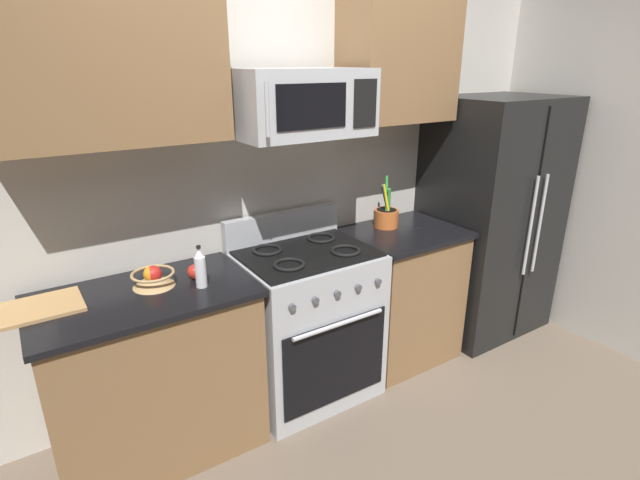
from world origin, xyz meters
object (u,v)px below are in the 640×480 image
fruit_basket (153,277)px  cutting_board (41,307)px  microwave (302,103)px  bottle_vinegar (200,268)px  refrigerator (490,218)px  apple_loose (195,272)px  utensil_crock (386,217)px  range_oven (307,322)px

fruit_basket → cutting_board: 0.48m
fruit_basket → microwave: bearing=-1.8°
cutting_board → bottle_vinegar: size_ratio=1.57×
refrigerator → bottle_vinegar: refrigerator is taller
refrigerator → apple_loose: size_ratio=22.16×
microwave → utensil_crock: bearing=8.4°
cutting_board → bottle_vinegar: bearing=-13.9°
fruit_basket → apple_loose: 0.20m
refrigerator → cutting_board: bearing=178.0°
microwave → utensil_crock: (0.70, 0.10, -0.76)m
refrigerator → microwave: size_ratio=2.45×
cutting_board → bottle_vinegar: (0.67, -0.17, 0.09)m
apple_loose → cutting_board: (-0.68, 0.06, -0.03)m
fruit_basket → bottle_vinegar: bottle_vinegar is taller
cutting_board → fruit_basket: bearing=-3.9°
range_oven → bottle_vinegar: bottle_vinegar is taller
refrigerator → bottle_vinegar: 2.21m
range_oven → cutting_board: range_oven is taller
utensil_crock → apple_loose: bearing=-175.3°
microwave → fruit_basket: microwave is taller
refrigerator → bottle_vinegar: bearing=-178.3°
microwave → bottle_vinegar: microwave is taller
refrigerator → fruit_basket: 2.40m
microwave → apple_loose: (-0.64, -0.01, -0.79)m
range_oven → bottle_vinegar: size_ratio=5.15×
cutting_board → apple_loose: bearing=-5.4°
refrigerator → microwave: (-1.57, 0.04, 0.88)m
fruit_basket → apple_loose: fruit_basket is taller
utensil_crock → apple_loose: 1.34m
refrigerator → range_oven: bearing=179.4°
range_oven → utensil_crock: utensil_crock is taller
fruit_basket → cutting_board: fruit_basket is taller
refrigerator → bottle_vinegar: size_ratio=8.12×
apple_loose → microwave: bearing=0.6°
utensil_crock → cutting_board: 2.01m
cutting_board → range_oven: bearing=-3.7°
range_oven → microwave: (-0.00, 0.03, 1.26)m
refrigerator → apple_loose: refrigerator is taller
microwave → apple_loose: size_ratio=9.05×
utensil_crock → cutting_board: (-2.01, -0.04, -0.06)m
refrigerator → utensil_crock: (-0.87, 0.15, 0.12)m
cutting_board → bottle_vinegar: 0.70m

